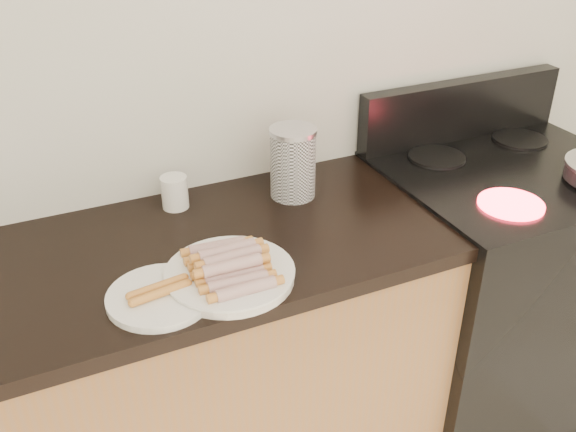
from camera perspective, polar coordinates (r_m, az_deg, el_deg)
name	(u,v)px	position (r m, az deg, el deg)	size (l,w,h in m)	color
wall_back	(235,46)	(1.81, -4.78, 14.80)	(4.00, 0.04, 2.60)	silver
counter_slab	(2,299)	(1.61, -24.09, -6.76)	(2.20, 0.62, 0.04)	black
stove	(492,290)	(2.32, 17.67, -6.26)	(0.76, 0.65, 0.91)	black
stove_panel	(461,109)	(2.25, 15.14, 9.14)	(0.76, 0.06, 0.20)	black
burner_near_left	(511,204)	(1.87, 19.20, 1.01)	(0.18, 0.18, 0.01)	#FF1E2D
burner_far_left	(437,157)	(2.10, 13.09, 5.13)	(0.18, 0.18, 0.01)	black
burner_far_right	(520,139)	(2.31, 19.90, 6.43)	(0.18, 0.18, 0.01)	black
main_plate	(230,276)	(1.50, -5.18, -5.32)	(0.30, 0.30, 0.02)	white
side_plate	(160,296)	(1.46, -11.31, -7.03)	(0.24, 0.24, 0.02)	white
hotdog_pile	(229,264)	(1.48, -5.24, -4.30)	(0.14, 0.23, 0.05)	#983B2F
plain_sausages	(159,290)	(1.45, -11.39, -6.44)	(0.13, 0.06, 0.02)	#B36B48
canister	(293,162)	(1.80, 0.44, 4.78)	(0.13, 0.13, 0.20)	white
mug	(175,192)	(1.79, -10.04, 2.10)	(0.07, 0.07, 0.09)	white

